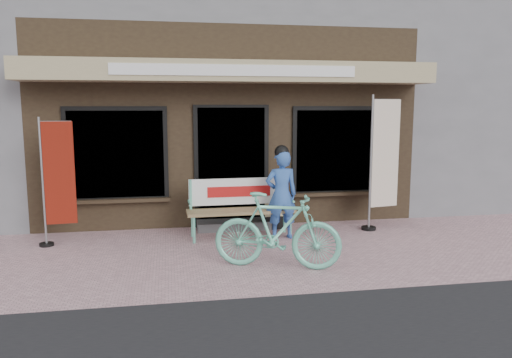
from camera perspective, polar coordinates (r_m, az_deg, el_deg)
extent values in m
plane|color=#C6979E|center=(7.31, -0.76, -9.01)|extent=(70.00, 70.00, 0.00)
cube|color=black|center=(11.94, -4.67, 6.54)|extent=(7.00, 6.00, 3.60)
cube|color=tan|center=(8.63, -2.61, 12.14)|extent=(7.00, 0.80, 0.35)
cube|color=white|center=(8.22, -2.23, 12.32)|extent=(4.00, 0.02, 0.18)
cube|color=black|center=(9.00, -2.81, 1.46)|extent=(1.20, 0.06, 2.10)
cube|color=black|center=(8.99, -2.80, 1.45)|extent=(1.35, 0.04, 2.20)
cube|color=black|center=(8.95, -15.64, 2.73)|extent=(1.60, 0.06, 1.50)
cube|color=black|center=(9.44, 9.34, 3.21)|extent=(1.60, 0.06, 1.50)
cube|color=black|center=(8.94, -15.65, 2.72)|extent=(1.75, 0.04, 1.65)
cube|color=black|center=(9.43, 9.36, 3.20)|extent=(1.75, 0.04, 1.65)
cube|color=black|center=(9.00, -15.48, -2.38)|extent=(1.80, 0.18, 0.06)
cube|color=black|center=(9.49, 9.34, -1.64)|extent=(1.80, 0.18, 0.06)
cube|color=#59595B|center=(8.96, -2.57, -5.23)|extent=(1.30, 0.45, 0.15)
cylinder|color=#68CCAC|center=(8.08, -7.09, -5.84)|extent=(0.04, 0.04, 0.42)
cylinder|color=#68CCAC|center=(8.46, -7.28, -5.19)|extent=(0.04, 0.04, 0.42)
cylinder|color=#68CCAC|center=(8.33, 3.94, -5.35)|extent=(0.04, 0.04, 0.42)
cylinder|color=#68CCAC|center=(8.71, 3.26, -4.74)|extent=(0.04, 0.04, 0.42)
cube|color=#8D764D|center=(8.30, -1.72, -3.69)|extent=(1.80, 0.48, 0.05)
cylinder|color=#68CCAC|center=(8.36, -7.48, -1.94)|extent=(0.04, 0.04, 0.55)
cylinder|color=#68CCAC|center=(8.61, 3.42, -1.58)|extent=(0.04, 0.04, 0.55)
cube|color=white|center=(8.46, -1.97, -1.41)|extent=(1.69, 0.07, 0.45)
cube|color=#B21414|center=(8.44, -1.95, -1.44)|extent=(1.07, 0.03, 0.18)
cylinder|color=#68CCAC|center=(8.18, -7.59, -2.74)|extent=(0.05, 0.44, 0.04)
cylinder|color=#68CCAC|center=(8.45, 3.95, -2.33)|extent=(0.05, 0.44, 0.04)
imported|color=#325DAE|center=(8.22, 2.91, -1.81)|extent=(0.54, 0.36, 1.46)
sphere|color=black|center=(8.13, 2.95, 3.08)|extent=(0.24, 0.24, 0.23)
imported|color=#68CCAC|center=(6.75, 2.45, -5.91)|extent=(1.79, 1.05, 1.04)
cylinder|color=gray|center=(8.37, -23.19, -0.38)|extent=(0.04, 0.04, 2.02)
cylinder|color=gray|center=(8.26, -21.99, 6.11)|extent=(0.46, 0.07, 0.02)
cube|color=maroon|center=(8.33, -21.56, 0.62)|extent=(0.46, 0.07, 1.60)
cylinder|color=black|center=(8.57, -22.81, -6.91)|extent=(0.24, 0.24, 0.05)
cylinder|color=gray|center=(8.92, 12.98, 1.75)|extent=(0.05, 0.05, 2.37)
cylinder|color=gray|center=(9.01, 14.67, 8.77)|extent=(0.54, 0.12, 0.03)
cube|color=beige|center=(9.06, 14.56, 2.82)|extent=(0.54, 0.13, 1.89)
cylinder|color=black|center=(9.12, 12.74, -5.50)|extent=(0.30, 0.30, 0.05)
cube|color=black|center=(8.85, 2.00, -3.27)|extent=(0.40, 0.09, 0.79)
cube|color=beige|center=(8.79, 2.08, -2.77)|extent=(0.34, 0.04, 0.48)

